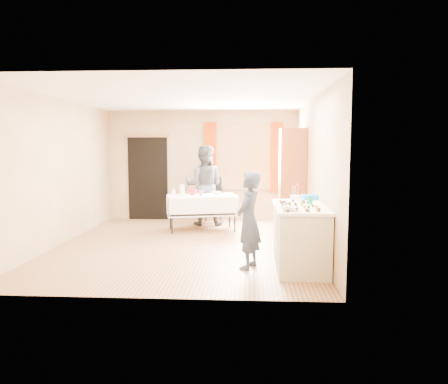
# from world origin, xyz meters

# --- Properties ---
(floor) EXTENTS (4.50, 5.50, 0.02)m
(floor) POSITION_xyz_m (0.00, 0.00, -0.01)
(floor) COLOR #9E7047
(floor) RESTS_ON ground
(ceiling) EXTENTS (4.50, 5.50, 0.02)m
(ceiling) POSITION_xyz_m (0.00, 0.00, 2.61)
(ceiling) COLOR white
(ceiling) RESTS_ON floor
(wall_back) EXTENTS (4.50, 0.02, 2.60)m
(wall_back) POSITION_xyz_m (0.00, 2.76, 1.30)
(wall_back) COLOR tan
(wall_back) RESTS_ON floor
(wall_front) EXTENTS (4.50, 0.02, 2.60)m
(wall_front) POSITION_xyz_m (0.00, -2.76, 1.30)
(wall_front) COLOR tan
(wall_front) RESTS_ON floor
(wall_left) EXTENTS (0.02, 5.50, 2.60)m
(wall_left) POSITION_xyz_m (-2.26, 0.00, 1.30)
(wall_left) COLOR tan
(wall_left) RESTS_ON floor
(wall_right) EXTENTS (0.02, 5.50, 2.60)m
(wall_right) POSITION_xyz_m (2.26, 0.00, 1.30)
(wall_right) COLOR tan
(wall_right) RESTS_ON floor
(window_frame) EXTENTS (1.32, 0.06, 1.52)m
(window_frame) POSITION_xyz_m (1.00, 2.72, 1.50)
(window_frame) COLOR olive
(window_frame) RESTS_ON wall_back
(window_pane) EXTENTS (1.20, 0.02, 1.40)m
(window_pane) POSITION_xyz_m (1.00, 2.71, 1.50)
(window_pane) COLOR white
(window_pane) RESTS_ON wall_back
(curtain_left) EXTENTS (0.28, 0.06, 1.65)m
(curtain_left) POSITION_xyz_m (0.22, 2.67, 1.50)
(curtain_left) COLOR #A02D02
(curtain_left) RESTS_ON wall_back
(curtain_right) EXTENTS (0.28, 0.06, 1.65)m
(curtain_right) POSITION_xyz_m (1.78, 2.67, 1.50)
(curtain_right) COLOR #A02D02
(curtain_right) RESTS_ON wall_back
(doorway) EXTENTS (0.95, 0.04, 2.00)m
(doorway) POSITION_xyz_m (-1.30, 2.73, 1.00)
(doorway) COLOR black
(doorway) RESTS_ON floor
(door_lintel) EXTENTS (1.05, 0.06, 0.08)m
(door_lintel) POSITION_xyz_m (-1.30, 2.70, 2.02)
(door_lintel) COLOR olive
(door_lintel) RESTS_ON wall_back
(cabinet) EXTENTS (0.50, 0.60, 2.11)m
(cabinet) POSITION_xyz_m (1.99, 1.05, 1.06)
(cabinet) COLOR brown
(cabinet) RESTS_ON floor
(counter) EXTENTS (0.75, 1.57, 0.91)m
(counter) POSITION_xyz_m (1.89, -1.29, 0.45)
(counter) COLOR beige
(counter) RESTS_ON floor
(party_table) EXTENTS (1.58, 1.06, 0.75)m
(party_table) POSITION_xyz_m (0.16, 1.39, 0.45)
(party_table) COLOR black
(party_table) RESTS_ON floor
(chair) EXTENTS (0.54, 0.54, 1.07)m
(chair) POSITION_xyz_m (0.25, 2.32, 0.32)
(chair) COLOR black
(chair) RESTS_ON floor
(girl) EXTENTS (0.72, 0.66, 1.41)m
(girl) POSITION_xyz_m (1.14, -1.40, 0.70)
(girl) COLOR #273048
(girl) RESTS_ON floor
(woman) EXTENTS (0.91, 0.73, 1.78)m
(woman) POSITION_xyz_m (0.13, 2.07, 0.89)
(woman) COLOR black
(woman) RESTS_ON floor
(soda_can) EXTENTS (0.07, 0.07, 0.12)m
(soda_can) POSITION_xyz_m (2.05, -1.18, 0.97)
(soda_can) COLOR #05964A
(soda_can) RESTS_ON counter
(mixing_bowl) EXTENTS (0.32, 0.32, 0.05)m
(mixing_bowl) POSITION_xyz_m (1.67, -1.82, 0.94)
(mixing_bowl) COLOR white
(mixing_bowl) RESTS_ON counter
(foam_block) EXTENTS (0.17, 0.13, 0.08)m
(foam_block) POSITION_xyz_m (1.88, -0.68, 0.95)
(foam_block) COLOR white
(foam_block) RESTS_ON counter
(blue_basket) EXTENTS (0.33, 0.25, 0.08)m
(blue_basket) POSITION_xyz_m (2.15, -0.57, 0.95)
(blue_basket) COLOR #158AF5
(blue_basket) RESTS_ON counter
(pitcher) EXTENTS (0.15, 0.15, 0.22)m
(pitcher) POSITION_xyz_m (-0.23, 1.19, 0.86)
(pitcher) COLOR silver
(pitcher) RESTS_ON party_table
(cup_red) EXTENTS (0.27, 0.27, 0.13)m
(cup_red) POSITION_xyz_m (-0.03, 1.38, 0.81)
(cup_red) COLOR red
(cup_red) RESTS_ON party_table
(cup_rainbow) EXTENTS (0.22, 0.22, 0.12)m
(cup_rainbow) POSITION_xyz_m (0.15, 1.26, 0.81)
(cup_rainbow) COLOR red
(cup_rainbow) RESTS_ON party_table
(small_bowl) EXTENTS (0.33, 0.33, 0.06)m
(small_bowl) POSITION_xyz_m (0.45, 1.57, 0.78)
(small_bowl) COLOR white
(small_bowl) RESTS_ON party_table
(pastry_tray) EXTENTS (0.31, 0.25, 0.02)m
(pastry_tray) POSITION_xyz_m (0.66, 1.37, 0.76)
(pastry_tray) COLOR white
(pastry_tray) RESTS_ON party_table
(bottle) EXTENTS (0.13, 0.13, 0.16)m
(bottle) POSITION_xyz_m (-0.46, 1.46, 0.83)
(bottle) COLOR white
(bottle) RESTS_ON party_table
(cake_balls) EXTENTS (0.50, 1.07, 0.04)m
(cake_balls) POSITION_xyz_m (1.83, -1.45, 0.93)
(cake_balls) COLOR #3F2314
(cake_balls) RESTS_ON counter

